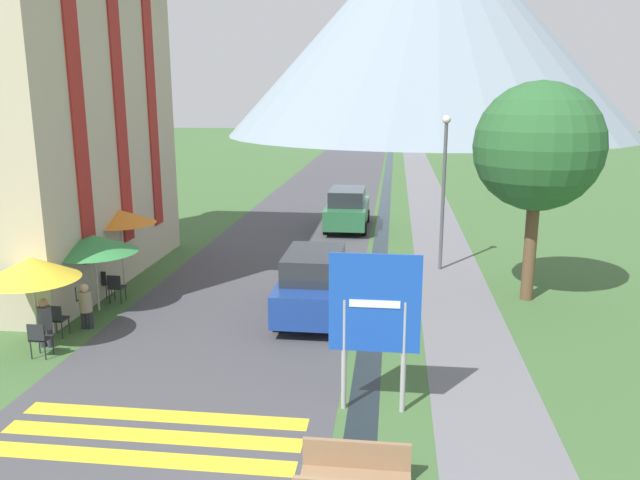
% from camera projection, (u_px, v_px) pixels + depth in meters
% --- Properties ---
extents(ground_plane, '(160.00, 160.00, 0.00)m').
position_uv_depth(ground_plane, '(354.00, 232.00, 27.30)').
color(ground_plane, '#3D6033').
extents(road, '(6.40, 60.00, 0.01)m').
position_uv_depth(road, '(324.00, 195.00, 37.25)').
color(road, '#424247').
rests_on(road, ground_plane).
extents(footpath, '(2.20, 60.00, 0.01)m').
position_uv_depth(footpath, '(427.00, 197.00, 36.55)').
color(footpath, slate).
rests_on(footpath, ground_plane).
extents(drainage_channel, '(0.60, 60.00, 0.00)m').
position_uv_depth(drainage_channel, '(386.00, 196.00, 36.83)').
color(drainage_channel, black).
rests_on(drainage_channel, ground_plane).
extents(crosswalk_marking, '(5.44, 1.84, 0.01)m').
position_uv_depth(crosswalk_marking, '(151.00, 436.00, 11.05)').
color(crosswalk_marking, yellow).
rests_on(crosswalk_marking, ground_plane).
extents(mountain_distant, '(57.22, 57.22, 31.18)m').
position_uv_depth(mountain_distant, '(431.00, 22.00, 87.06)').
color(mountain_distant, gray).
rests_on(mountain_distant, ground_plane).
extents(hotel_building, '(5.75, 9.97, 10.57)m').
position_uv_depth(hotel_building, '(38.00, 100.00, 19.34)').
color(hotel_building, '#BCAD93').
rests_on(hotel_building, ground_plane).
extents(road_sign, '(1.70, 0.11, 3.10)m').
position_uv_depth(road_sign, '(375.00, 315.00, 11.53)').
color(road_sign, '#9E9EA3').
rests_on(road_sign, ground_plane).
extents(parked_car_near, '(1.85, 4.27, 1.82)m').
position_uv_depth(parked_car_near, '(315.00, 283.00, 16.92)').
color(parked_car_near, navy).
rests_on(parked_car_near, ground_plane).
extents(parked_car_far, '(1.86, 4.53, 1.82)m').
position_uv_depth(parked_car_far, '(347.00, 208.00, 27.81)').
color(parked_car_far, '#28663D').
rests_on(parked_car_far, ground_plane).
extents(cafe_chair_middle, '(0.40, 0.40, 0.85)m').
position_uv_depth(cafe_chair_middle, '(71.00, 298.00, 16.94)').
color(cafe_chair_middle, '#232328').
rests_on(cafe_chair_middle, ground_plane).
extents(cafe_chair_near_left, '(0.40, 0.40, 0.85)m').
position_uv_depth(cafe_chair_near_left, '(56.00, 318.00, 15.42)').
color(cafe_chair_near_left, '#232328').
rests_on(cafe_chair_near_left, ground_plane).
extents(cafe_chair_far_right, '(0.40, 0.40, 0.85)m').
position_uv_depth(cafe_chair_far_right, '(101.00, 282.00, 18.38)').
color(cafe_chair_far_right, '#232328').
rests_on(cafe_chair_far_right, ground_plane).
extents(cafe_chair_nearest, '(0.40, 0.40, 0.85)m').
position_uv_depth(cafe_chair_nearest, '(39.00, 337.00, 14.20)').
color(cafe_chair_nearest, '#232328').
rests_on(cafe_chair_nearest, ground_plane).
extents(cafe_chair_far_left, '(0.40, 0.40, 0.85)m').
position_uv_depth(cafe_chair_far_left, '(116.00, 286.00, 17.97)').
color(cafe_chair_far_left, '#232328').
rests_on(cafe_chair_far_left, ground_plane).
extents(cafe_umbrella_front_yellow, '(2.20, 2.20, 2.21)m').
position_uv_depth(cafe_umbrella_front_yellow, '(31.00, 268.00, 14.56)').
color(cafe_umbrella_front_yellow, '#B7B2A8').
rests_on(cafe_umbrella_front_yellow, ground_plane).
extents(cafe_umbrella_middle_green, '(2.38, 2.38, 2.16)m').
position_uv_depth(cafe_umbrella_middle_green, '(94.00, 244.00, 17.04)').
color(cafe_umbrella_middle_green, '#B7B2A8').
rests_on(cafe_umbrella_middle_green, ground_plane).
extents(cafe_umbrella_rear_orange, '(2.21, 2.21, 2.41)m').
position_uv_depth(cafe_umbrella_rear_orange, '(120.00, 217.00, 19.32)').
color(cafe_umbrella_rear_orange, '#B7B2A8').
rests_on(cafe_umbrella_rear_orange, ground_plane).
extents(person_seated_far, '(0.32, 0.32, 1.22)m').
position_uv_depth(person_seated_far, '(45.00, 320.00, 14.80)').
color(person_seated_far, '#282833').
rests_on(person_seated_far, ground_plane).
extents(person_seated_near, '(0.32, 0.32, 1.20)m').
position_uv_depth(person_seated_near, '(86.00, 304.00, 15.98)').
color(person_seated_near, '#282833').
rests_on(person_seated_near, ground_plane).
extents(streetlamp, '(0.28, 0.28, 5.23)m').
position_uv_depth(streetlamp, '(444.00, 180.00, 20.83)').
color(streetlamp, '#515156').
rests_on(streetlamp, ground_plane).
extents(tree_by_path, '(3.61, 3.61, 6.29)m').
position_uv_depth(tree_by_path, '(538.00, 147.00, 17.40)').
color(tree_by_path, brown).
rests_on(tree_by_path, ground_plane).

